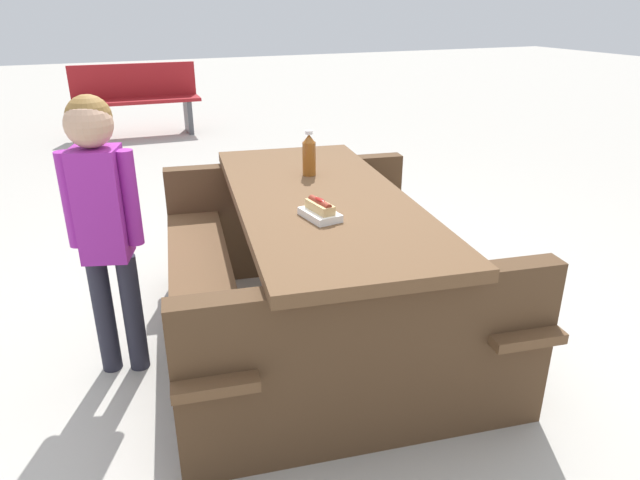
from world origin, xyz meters
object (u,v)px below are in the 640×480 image
at_px(child_in_coat, 102,206).
at_px(park_bench_mid, 136,98).
at_px(hotdog_tray, 320,211).
at_px(picnic_table, 320,256).
at_px(soda_bottle, 309,155).

height_order(child_in_coat, park_bench_mid, child_in_coat).
xyz_separation_m(hotdog_tray, child_in_coat, (-0.39, -0.80, 0.01)).
bearing_deg(picnic_table, child_in_coat, -96.66).
relative_size(picnic_table, child_in_coat, 1.62).
distance_m(hotdog_tray, child_in_coat, 0.89).
relative_size(child_in_coat, park_bench_mid, 0.82).
distance_m(picnic_table, hotdog_tray, 0.45).
bearing_deg(child_in_coat, hotdog_tray, 64.21).
distance_m(picnic_table, soda_bottle, 0.52).
bearing_deg(hotdog_tray, picnic_table, 157.02).
distance_m(picnic_table, park_bench_mid, 5.19).
height_order(picnic_table, soda_bottle, soda_bottle).
distance_m(soda_bottle, hotdog_tray, 0.62).
distance_m(soda_bottle, child_in_coat, 1.02).
bearing_deg(picnic_table, soda_bottle, 166.94).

